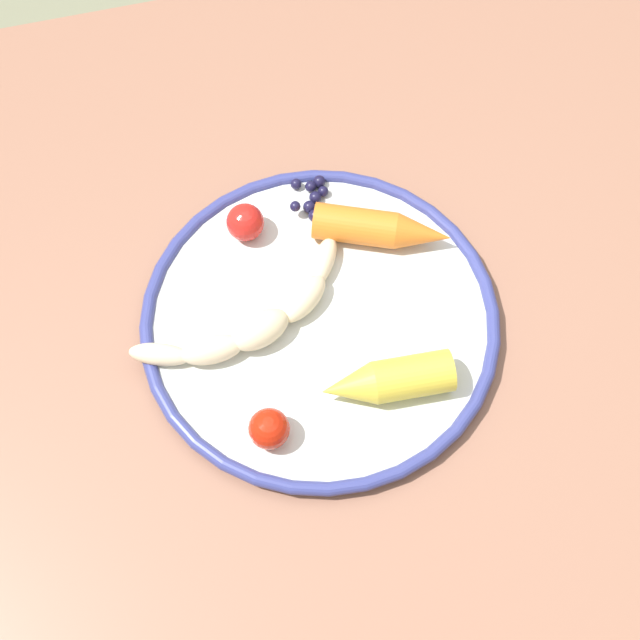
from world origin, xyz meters
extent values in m
plane|color=gray|center=(0.00, 0.00, 0.00)|extent=(6.00, 6.00, 0.00)
cube|color=#94654F|center=(0.00, 0.00, 0.71)|extent=(0.98, 0.75, 0.03)
cube|color=#8D6A4F|center=(0.43, 0.32, 0.35)|extent=(0.05, 0.05, 0.70)
cylinder|color=silver|center=(0.01, -0.04, 0.73)|extent=(0.31, 0.31, 0.01)
torus|color=#373E85|center=(0.01, -0.04, 0.74)|extent=(0.32, 0.32, 0.01)
ellipsoid|color=beige|center=(-0.13, -0.05, 0.75)|extent=(0.06, 0.04, 0.02)
ellipsoid|color=beige|center=(-0.09, -0.06, 0.75)|extent=(0.05, 0.02, 0.02)
ellipsoid|color=beige|center=(-0.04, -0.05, 0.75)|extent=(0.06, 0.05, 0.03)
ellipsoid|color=beige|center=(0.00, -0.03, 0.75)|extent=(0.06, 0.05, 0.02)
ellipsoid|color=beige|center=(0.03, 0.01, 0.75)|extent=(0.05, 0.06, 0.02)
cylinder|color=orange|center=(0.06, 0.03, 0.76)|extent=(0.08, 0.06, 0.03)
cone|color=orange|center=(0.12, 0.01, 0.76)|extent=(0.06, 0.05, 0.03)
cylinder|color=yellow|center=(0.07, -0.12, 0.76)|extent=(0.07, 0.04, 0.04)
cone|color=yellow|center=(0.02, -0.12, 0.76)|extent=(0.05, 0.04, 0.04)
sphere|color=#191638|center=(0.03, 0.07, 0.74)|extent=(0.01, 0.01, 0.01)
sphere|color=#191638|center=(0.05, 0.08, 0.74)|extent=(0.01, 0.01, 0.01)
sphere|color=#191638|center=(0.04, 0.08, 0.74)|extent=(0.01, 0.01, 0.01)
sphere|color=#191638|center=(0.03, 0.06, 0.74)|extent=(0.01, 0.01, 0.01)
sphere|color=#191638|center=(0.02, 0.10, 0.74)|extent=(0.01, 0.01, 0.01)
sphere|color=#191638|center=(0.04, 0.10, 0.74)|extent=(0.01, 0.01, 0.01)
sphere|color=#191638|center=(0.03, 0.09, 0.74)|extent=(0.01, 0.01, 0.01)
sphere|color=#191638|center=(0.05, 0.05, 0.75)|extent=(0.01, 0.01, 0.01)
sphere|color=#191638|center=(0.01, 0.07, 0.75)|extent=(0.01, 0.01, 0.01)
sphere|color=red|center=(-0.06, -0.14, 0.76)|extent=(0.03, 0.03, 0.03)
sphere|color=red|center=(-0.03, 0.06, 0.76)|extent=(0.03, 0.03, 0.03)
camera|label=1|loc=(-0.08, -0.40, 1.49)|focal=53.17mm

